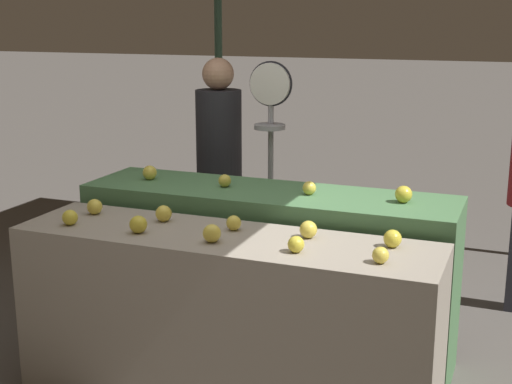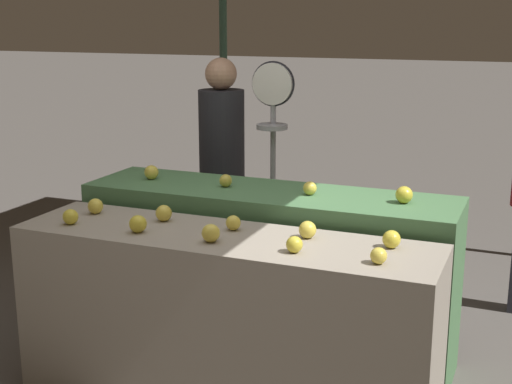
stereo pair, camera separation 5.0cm
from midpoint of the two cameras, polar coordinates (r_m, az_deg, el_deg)
display_counter_front at (r=3.56m, az=-2.18°, el=-10.42°), size 2.08×0.55×0.90m
display_counter_back at (r=4.06m, az=1.34°, el=-6.64°), size 2.08×0.55×0.98m
apple_front_0 at (r=3.68m, az=-14.25°, el=-1.94°), size 0.08×0.08×0.08m
apple_front_1 at (r=3.48m, az=-9.02°, el=-2.54°), size 0.09×0.09×0.09m
apple_front_2 at (r=3.29m, az=-3.20°, el=-3.31°), size 0.09×0.09×0.09m
apple_front_3 at (r=3.15m, az=3.55°, el=-4.21°), size 0.08×0.08×0.08m
apple_front_4 at (r=3.05m, az=10.25°, el=-5.04°), size 0.07×0.07×0.07m
apple_front_5 at (r=3.85m, az=-12.36°, el=-1.12°), size 0.08×0.08×0.08m
apple_front_6 at (r=3.65m, az=-7.00°, el=-1.69°), size 0.08×0.08×0.08m
apple_front_7 at (r=3.47m, az=-1.42°, el=-2.48°), size 0.07×0.07×0.07m
apple_front_8 at (r=3.36m, az=4.57°, el=-3.02°), size 0.08×0.08×0.08m
apple_front_9 at (r=3.27m, az=11.22°, el=-3.73°), size 0.08×0.08×0.08m
apple_back_0 at (r=4.21m, az=-8.03°, el=1.57°), size 0.08×0.08×0.08m
apple_back_1 at (r=3.99m, az=-2.08°, el=0.92°), size 0.07×0.07×0.07m
apple_back_2 at (r=3.82m, az=4.71°, el=0.30°), size 0.07×0.07×0.07m
apple_back_3 at (r=3.72m, az=12.14°, el=-0.22°), size 0.09×0.09×0.09m
produce_scale at (r=4.60m, az=1.65°, el=4.91°), size 0.29×0.20×1.64m
person_vendor_at_scale at (r=4.94m, az=-2.45°, el=2.74°), size 0.42×0.42×1.65m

